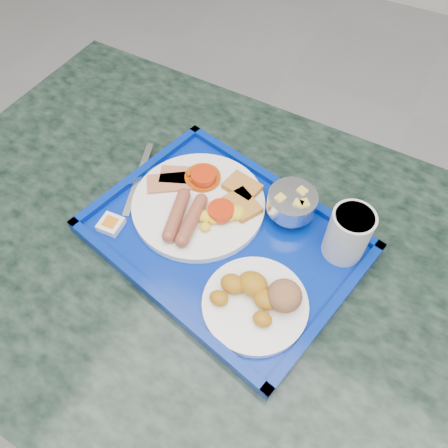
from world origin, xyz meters
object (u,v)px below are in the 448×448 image
(juice_cup, at_px, (348,233))
(bread_plate, at_px, (259,299))
(tray, at_px, (224,239))
(fruit_bowl, at_px, (292,203))
(table, at_px, (216,299))
(main_plate, at_px, (201,203))

(juice_cup, bearing_deg, bread_plate, -117.90)
(tray, xyz_separation_m, fruit_bowl, (0.09, 0.10, 0.05))
(bread_plate, bearing_deg, tray, 141.02)
(table, distance_m, tray, 0.21)
(tray, distance_m, main_plate, 0.08)
(bread_plate, relative_size, juice_cup, 1.71)
(table, xyz_separation_m, juice_cup, (0.20, 0.10, 0.27))
(table, xyz_separation_m, main_plate, (-0.06, 0.07, 0.23))
(juice_cup, bearing_deg, fruit_bowl, 166.82)
(bread_plate, xyz_separation_m, fruit_bowl, (-0.02, 0.19, 0.02))
(bread_plate, relative_size, fruit_bowl, 1.94)
(fruit_bowl, distance_m, juice_cup, 0.11)
(table, distance_m, bread_plate, 0.27)
(tray, bearing_deg, juice_cup, 20.14)
(bread_plate, bearing_deg, main_plate, 144.11)
(tray, xyz_separation_m, main_plate, (-0.07, 0.04, 0.02))
(juice_cup, bearing_deg, table, -153.80)
(tray, xyz_separation_m, juice_cup, (0.20, 0.07, 0.06))
(main_plate, relative_size, fruit_bowl, 2.81)
(bread_plate, distance_m, juice_cup, 0.19)
(fruit_bowl, bearing_deg, main_plate, -159.73)
(table, bearing_deg, juice_cup, 26.20)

